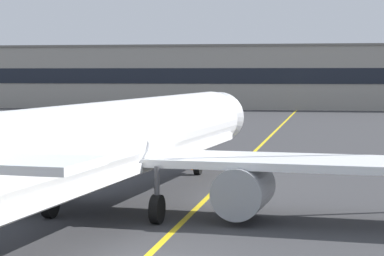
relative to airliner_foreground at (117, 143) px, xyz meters
The scene contains 4 objects.
taxiway_centreline 20.90m from the airliner_foreground, 79.12° to the left, with size 0.30×180.00×0.01m, color yellow.
airliner_foreground is the anchor object (origin of this frame).
safety_cone_by_nose_gear 17.52m from the airliner_foreground, 86.70° to the left, with size 0.44×0.44×0.55m.
terminal_building 110.13m from the airliner_foreground, 86.26° to the left, with size 143.94×12.40×11.87m.
Camera 1 is at (5.48, -25.82, 6.70)m, focal length 72.68 mm.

